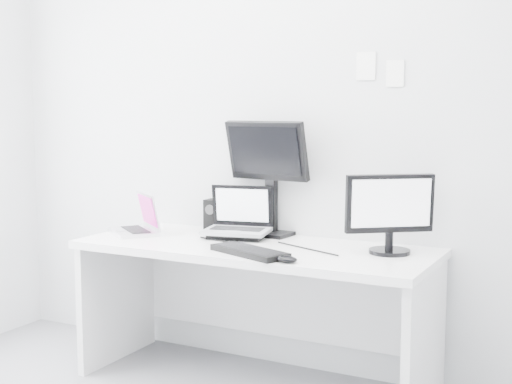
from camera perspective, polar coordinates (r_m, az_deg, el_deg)
back_wall at (r=3.86m, az=2.29°, el=5.77°), size 3.60×0.00×3.60m
desk at (r=3.70m, az=-0.13°, el=-9.77°), size 1.80×0.70×0.73m
macbook at (r=3.97m, az=-9.73°, el=-1.60°), size 0.39×0.37×0.23m
speaker at (r=4.02m, az=-3.35°, el=-1.82°), size 0.11×0.11×0.18m
dell_laptop at (r=3.77m, az=-1.56°, el=-1.58°), size 0.38×0.32×0.28m
rear_monitor at (r=3.83m, az=1.01°, el=1.20°), size 0.48×0.21×0.63m
samsung_monitor at (r=3.43m, az=10.59°, el=-1.62°), size 0.46×0.41×0.39m
keyboard at (r=3.38m, az=-0.52°, el=-4.74°), size 0.44×0.29×0.03m
mouse at (r=3.20m, az=2.46°, el=-5.35°), size 0.10×0.06×0.03m
wall_note_0 at (r=3.69m, az=8.70°, el=9.84°), size 0.10×0.00×0.14m
wall_note_1 at (r=3.64m, az=10.95°, el=9.21°), size 0.09×0.00×0.13m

